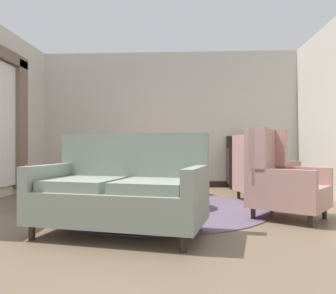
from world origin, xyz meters
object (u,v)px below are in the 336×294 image
object	(u,v)px
settee	(121,192)
armchair_back_corner	(157,169)
porcelain_vase	(167,161)
sideboard	(249,165)
armchair_near_sideboard	(261,173)
coffee_table	(166,178)
gramophone	(251,138)
armchair_near_window	(74,178)
armchair_beside_settee	(281,180)

from	to	relation	value
settee	armchair_back_corner	xyz separation A→B (m)	(0.08, 3.08, 0.04)
porcelain_vase	sideboard	size ratio (longest dim) A/B	0.32
sideboard	armchair_near_sideboard	bearing A→B (deg)	-93.76
settee	armchair_back_corner	world-z (taller)	armchair_back_corner
coffee_table	gramophone	size ratio (longest dim) A/B	1.95
gramophone	porcelain_vase	bearing A→B (deg)	-123.93
settee	armchair_near_window	distance (m)	1.81
sideboard	armchair_near_window	bearing A→B (deg)	-140.35
gramophone	settee	bearing A→B (deg)	-117.16
coffee_table	armchair_back_corner	distance (m)	1.63
armchair_near_sideboard	armchair_near_window	xyz separation A→B (m)	(-2.79, -0.71, -0.04)
settee	armchair_near_sideboard	world-z (taller)	armchair_near_sideboard
settee	armchair_near_window	world-z (taller)	settee
armchair_near_window	settee	bearing A→B (deg)	40.74
coffee_table	armchair_near_sideboard	bearing A→B (deg)	27.28
armchair_near_sideboard	armchair_back_corner	size ratio (longest dim) A/B	0.96
sideboard	armchair_beside_settee	bearing A→B (deg)	-92.89
coffee_table	armchair_near_sideboard	xyz separation A→B (m)	(1.48, 0.76, 0.02)
settee	gramophone	bearing A→B (deg)	74.78
armchair_near_sideboard	gramophone	bearing A→B (deg)	-23.92
coffee_table	armchair_near_window	bearing A→B (deg)	177.84
coffee_table	settee	bearing A→B (deg)	-103.13
armchair_beside_settee	armchair_near_window	bearing A→B (deg)	111.79
porcelain_vase	armchair_near_sideboard	bearing A→B (deg)	27.98
armchair_near_sideboard	armchair_near_window	world-z (taller)	armchair_near_sideboard
porcelain_vase	armchair_back_corner	distance (m)	1.65
armchair_near_window	gramophone	size ratio (longest dim) A/B	2.23
coffee_table	sideboard	world-z (taller)	sideboard
porcelain_vase	armchair_near_sideboard	size ratio (longest dim) A/B	0.33
settee	coffee_table	bearing A→B (deg)	88.81
armchair_near_window	porcelain_vase	bearing A→B (deg)	95.74
settee	armchair_near_window	xyz separation A→B (m)	(-0.97, 1.53, -0.00)
armchair_near_sideboard	gramophone	size ratio (longest dim) A/B	2.33
coffee_table	armchair_beside_settee	distance (m)	1.56
coffee_table	armchair_back_corner	xyz separation A→B (m)	(-0.26, 1.61, 0.02)
armchair_near_sideboard	armchair_near_window	distance (m)	2.88
coffee_table	armchair_back_corner	bearing A→B (deg)	99.28
armchair_near_sideboard	armchair_beside_settee	distance (m)	1.36
armchair_near_window	armchair_near_sideboard	bearing A→B (deg)	112.49
sideboard	gramophone	size ratio (longest dim) A/B	2.40
armchair_back_corner	armchair_beside_settee	size ratio (longest dim) A/B	1.02
armchair_back_corner	gramophone	distance (m)	2.13
armchair_near_sideboard	sideboard	distance (m)	1.70
armchair_beside_settee	sideboard	world-z (taller)	sideboard
porcelain_vase	gramophone	world-z (taller)	gramophone
armchair_back_corner	armchair_beside_settee	distance (m)	2.78
armchair_beside_settee	armchair_near_window	distance (m)	2.83
porcelain_vase	armchair_back_corner	world-z (taller)	armchair_back_corner
coffee_table	armchair_back_corner	world-z (taller)	armchair_back_corner
armchair_near_window	armchair_back_corner	bearing A→B (deg)	154.07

